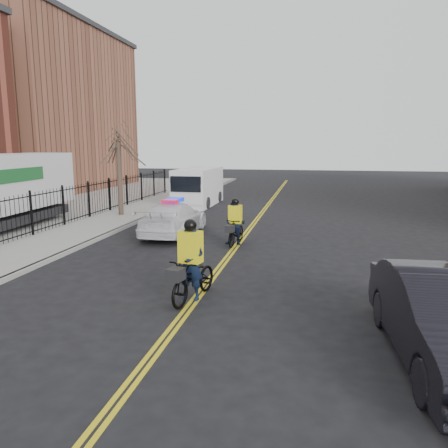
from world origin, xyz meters
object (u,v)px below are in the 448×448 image
(police_cruiser, at_px, (173,219))
(dark_sedan, at_px, (447,319))
(cyclist_near, at_px, (191,272))
(cyclist_far, at_px, (235,227))
(cargo_van, at_px, (198,187))

(police_cruiser, relative_size, dark_sedan, 0.98)
(dark_sedan, height_order, cyclist_near, cyclist_near)
(cyclist_near, xyz_separation_m, cyclist_far, (0.02, 6.52, 0.01))
(dark_sedan, distance_m, cargo_van, 22.56)
(police_cruiser, relative_size, cyclist_far, 2.62)
(cyclist_near, bearing_deg, cargo_van, 117.14)
(police_cruiser, bearing_deg, cargo_van, -81.85)
(dark_sedan, relative_size, cyclist_near, 2.27)
(cargo_van, height_order, cyclist_near, cargo_van)
(cyclist_near, relative_size, cyclist_far, 1.18)
(police_cruiser, distance_m, cargo_van, 9.94)
(cargo_van, bearing_deg, dark_sedan, -62.76)
(cargo_van, distance_m, cyclist_near, 18.39)
(police_cruiser, distance_m, cyclist_near, 8.56)
(dark_sedan, distance_m, cyclist_far, 10.47)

